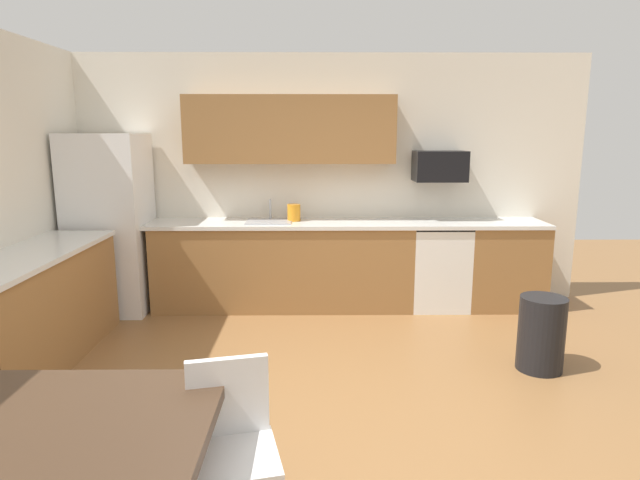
{
  "coord_description": "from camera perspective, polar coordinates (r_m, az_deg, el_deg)",
  "views": [
    {
      "loc": [
        -0.04,
        -3.35,
        1.87
      ],
      "look_at": [
        0.0,
        1.0,
        1.0
      ],
      "focal_mm": 30.26,
      "sensor_mm": 36.0,
      "label": 1
    }
  ],
  "objects": [
    {
      "name": "countertop_back",
      "position": [
        5.73,
        -0.13,
        1.76
      ],
      "size": [
        4.8,
        0.64,
        0.04
      ],
      "primitive_type": "cube",
      "color": "silver",
      "rests_on": "cabinet_run_back"
    },
    {
      "name": "dining_table",
      "position": [
        2.61,
        -27.19,
        -17.47
      ],
      "size": [
        1.4,
        0.9,
        0.72
      ],
      "color": "#422D1E",
      "rests_on": "ground"
    },
    {
      "name": "oven_range",
      "position": [
        5.97,
        12.32,
        -2.67
      ],
      "size": [
        0.6,
        0.6,
        0.91
      ],
      "color": "white",
      "rests_on": "ground"
    },
    {
      "name": "sink_faucet",
      "position": [
        5.91,
        -5.28,
        3.18
      ],
      "size": [
        0.02,
        0.02,
        0.24
      ],
      "primitive_type": "cylinder",
      "color": "#B2B5BA",
      "rests_on": "countertop_back"
    },
    {
      "name": "kettle",
      "position": [
        5.77,
        -2.78,
        2.81
      ],
      "size": [
        0.14,
        0.14,
        0.2
      ],
      "primitive_type": "cylinder",
      "color": "orange",
      "rests_on": "countertop_back"
    },
    {
      "name": "cabinet_run_left",
      "position": [
        4.93,
        -27.99,
        -6.79
      ],
      "size": [
        0.6,
        2.0,
        0.9
      ],
      "primitive_type": "cube",
      "color": "olive",
      "rests_on": "ground"
    },
    {
      "name": "wall_back",
      "position": [
        6.02,
        -0.16,
        6.35
      ],
      "size": [
        5.8,
        0.1,
        2.7
      ],
      "primitive_type": "cube",
      "color": "silver",
      "rests_on": "ground"
    },
    {
      "name": "chair_near_table",
      "position": [
        2.63,
        -9.42,
        -20.09
      ],
      "size": [
        0.48,
        0.48,
        0.85
      ],
      "color": "white",
      "rests_on": "ground"
    },
    {
      "name": "refrigerator",
      "position": [
        6.04,
        -21.3,
        1.58
      ],
      "size": [
        0.76,
        0.7,
        1.86
      ],
      "primitive_type": "cube",
      "color": "white",
      "rests_on": "ground"
    },
    {
      "name": "cabinet_run_back",
      "position": [
        5.83,
        -3.89,
        -2.81
      ],
      "size": [
        2.74,
        0.6,
        0.9
      ],
      "primitive_type": "cube",
      "color": "olive",
      "rests_on": "ground"
    },
    {
      "name": "countertop_left",
      "position": [
        4.82,
        -28.5,
        -1.45
      ],
      "size": [
        0.64,
        2.0,
        0.04
      ],
      "primitive_type": "cube",
      "color": "silver",
      "rests_on": "cabinet_run_left"
    },
    {
      "name": "trash_bin",
      "position": [
        4.69,
        22.36,
        -9.14
      ],
      "size": [
        0.36,
        0.36,
        0.6
      ],
      "primitive_type": "cylinder",
      "color": "black",
      "rests_on": "ground"
    },
    {
      "name": "ground_plane",
      "position": [
        3.83,
        0.16,
        -17.86
      ],
      "size": [
        12.0,
        12.0,
        0.0
      ],
      "primitive_type": "plane",
      "color": "olive"
    },
    {
      "name": "cabinet_run_back_right",
      "position": [
        6.17,
        18.74,
        -2.61
      ],
      "size": [
        0.81,
        0.6,
        0.9
      ],
      "primitive_type": "cube",
      "color": "olive",
      "rests_on": "ground"
    },
    {
      "name": "upper_cabinets_back",
      "position": [
        5.78,
        -3.18,
        11.58
      ],
      "size": [
        2.2,
        0.34,
        0.7
      ],
      "primitive_type": "cube",
      "color": "olive"
    },
    {
      "name": "microwave",
      "position": [
        5.91,
        12.54,
        7.64
      ],
      "size": [
        0.54,
        0.36,
        0.32
      ],
      "primitive_type": "cube",
      "color": "black"
    },
    {
      "name": "sink_basin",
      "position": [
        5.75,
        -5.39,
        1.35
      ],
      "size": [
        0.48,
        0.4,
        0.14
      ],
      "primitive_type": "cube",
      "color": "#A5A8AD",
      "rests_on": "countertop_back"
    }
  ]
}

